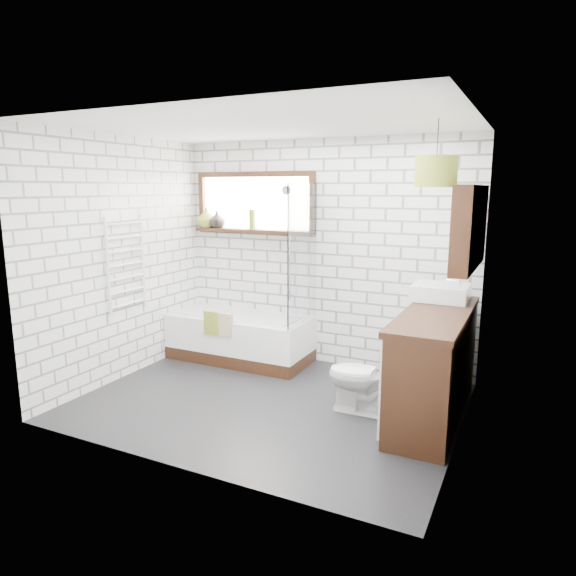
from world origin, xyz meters
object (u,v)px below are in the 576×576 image
at_px(basin, 441,292).
at_px(vanity, 434,365).
at_px(pendant, 436,172).
at_px(bathtub, 240,337).
at_px(toilet, 364,377).

bearing_deg(basin, vanity, -83.01).
bearing_deg(pendant, basin, 91.27).
xyz_separation_m(basin, pendant, (0.01, -0.65, 1.08)).
height_order(bathtub, pendant, pendant).
bearing_deg(bathtub, toilet, -23.54).
bearing_deg(toilet, vanity, 107.43).
bearing_deg(basin, toilet, -126.68).
distance_m(bathtub, basin, 2.37).
bearing_deg(pendant, vanity, 74.15).
height_order(toilet, pendant, pendant).
distance_m(bathtub, toilet, 1.90).
bearing_deg(toilet, pendant, 92.11).
xyz_separation_m(vanity, toilet, (-0.57, -0.19, -0.14)).
distance_m(bathtub, pendant, 3.00).
relative_size(bathtub, basin, 3.27).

